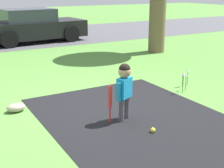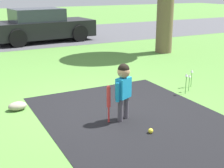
# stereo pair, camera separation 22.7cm
# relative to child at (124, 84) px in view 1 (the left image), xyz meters

# --- Properties ---
(ground_plane) EXTENTS (60.00, 60.00, 0.00)m
(ground_plane) POSITION_rel_child_xyz_m (-0.20, 0.80, -0.62)
(ground_plane) COLOR #518438
(driveway_strip) EXTENTS (2.87, 7.00, 0.01)m
(driveway_strip) POSITION_rel_child_xyz_m (0.19, -1.70, -0.62)
(driveway_strip) COLOR black
(driveway_strip) RESTS_ON ground
(child) EXTENTS (0.36, 0.24, 0.95)m
(child) POSITION_rel_child_xyz_m (0.00, 0.00, 0.00)
(child) COLOR #4C4751
(child) RESTS_ON ground
(baseball_bat) EXTENTS (0.06, 0.06, 0.63)m
(baseball_bat) POSITION_rel_child_xyz_m (-0.26, 0.02, -0.21)
(baseball_bat) COLOR red
(baseball_bat) RESTS_ON ground
(sports_ball) EXTENTS (0.08, 0.08, 0.08)m
(sports_ball) POSITION_rel_child_xyz_m (0.12, -0.63, -0.58)
(sports_ball) COLOR yellow
(sports_ball) RESTS_ON ground
(parked_car) EXTENTS (4.11, 2.11, 1.31)m
(parked_car) POSITION_rel_child_xyz_m (0.94, 8.38, 0.00)
(parked_car) COLOR black
(parked_car) RESTS_ON ground
(flower_bed) EXTENTS (0.49, 0.40, 0.44)m
(flower_bed) POSITION_rel_child_xyz_m (2.01, 0.74, -0.30)
(flower_bed) COLOR #38702D
(flower_bed) RESTS_ON ground
(edging_rock) EXTENTS (0.33, 0.23, 0.15)m
(edging_rock) POSITION_rel_child_xyz_m (-1.47, 1.24, -0.54)
(edging_rock) COLOR #9E937F
(edging_rock) RESTS_ON ground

